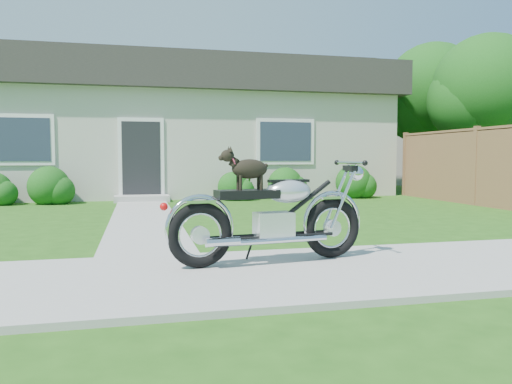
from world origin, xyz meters
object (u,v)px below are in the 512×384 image
(fence, at_px, (476,166))
(tree_near, at_px, (492,92))
(house, at_px, (187,127))
(tree_far, at_px, (437,96))
(potted_plant_left, at_px, (51,189))
(motorcycle_with_dog, at_px, (273,214))
(potted_plant_right, at_px, (249,186))

(fence, bearing_deg, tree_near, 46.17)
(house, distance_m, tree_near, 9.44)
(fence, height_order, tree_far, tree_far)
(house, height_order, potted_plant_left, house)
(motorcycle_with_dog, bearing_deg, tree_near, 34.48)
(house, xyz_separation_m, tree_near, (8.55, -3.90, 0.89))
(fence, distance_m, potted_plant_right, 5.72)
(potted_plant_left, bearing_deg, motorcycle_with_dog, -66.79)
(house, distance_m, potted_plant_left, 5.37)
(tree_far, distance_m, potted_plant_right, 7.89)
(motorcycle_with_dog, bearing_deg, house, 82.12)
(house, relative_size, potted_plant_right, 16.75)
(motorcycle_with_dog, bearing_deg, fence, 32.60)
(potted_plant_right, relative_size, motorcycle_with_dog, 0.34)
(tree_near, height_order, potted_plant_right, tree_near)
(potted_plant_right, xyz_separation_m, motorcycle_with_dog, (-1.56, -8.16, 0.18))
(tree_far, bearing_deg, house, 170.74)
(house, distance_m, tree_far, 8.57)
(tree_far, bearing_deg, potted_plant_right, -163.58)
(fence, relative_size, potted_plant_right, 8.80)
(house, height_order, potted_plant_right, house)
(tree_near, bearing_deg, potted_plant_left, 177.85)
(fence, relative_size, tree_far, 1.31)
(potted_plant_left, relative_size, potted_plant_right, 1.00)
(house, bearing_deg, tree_near, -24.55)
(tree_near, height_order, potted_plant_left, tree_near)
(tree_far, height_order, motorcycle_with_dog, tree_far)
(house, bearing_deg, tree_far, -9.26)
(house, relative_size, tree_far, 2.50)
(tree_near, relative_size, tree_far, 0.94)
(tree_far, bearing_deg, potted_plant_left, -170.26)
(tree_far, bearing_deg, motorcycle_with_dog, -130.07)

